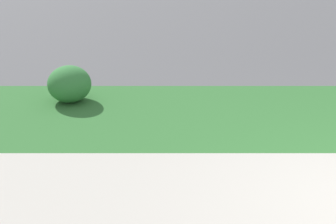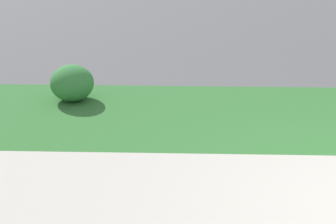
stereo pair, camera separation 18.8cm
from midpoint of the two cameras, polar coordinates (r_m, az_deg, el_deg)
grass_verge at (r=7.35m, az=18.02°, el=-0.20°), size 18.00×2.64×0.01m
shrub_bush_near_lamp at (r=7.59m, az=-12.76°, el=3.34°), size 0.69×0.69×0.59m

